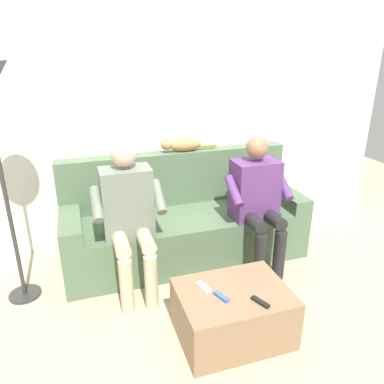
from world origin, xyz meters
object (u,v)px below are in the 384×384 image
object	(u,v)px
remote_white	(203,287)
coffee_table	(233,313)
remote_black	(260,302)
person_left_seated	(257,197)
cat_on_backrest	(182,145)
couch	(184,224)
person_right_seated	(129,211)
remote_blue	(221,296)

from	to	relation	value
remote_white	coffee_table	bearing A→B (deg)	-131.29
remote_black	coffee_table	bearing A→B (deg)	-170.47
person_left_seated	cat_on_backrest	bearing A→B (deg)	-50.34
couch	person_right_seated	distance (m)	0.74
person_right_seated	remote_white	xyz separation A→B (m)	(-0.36, 0.66, -0.31)
cat_on_backrest	remote_white	distance (m)	1.43
coffee_table	person_right_seated	xyz separation A→B (m)	(0.54, -0.75, 0.49)
couch	remote_black	distance (m)	1.27
coffee_table	remote_white	size ratio (longest dim) A/B	6.15
coffee_table	person_left_seated	bearing A→B (deg)	-125.38
couch	remote_blue	bearing A→B (deg)	84.81
couch	remote_blue	xyz separation A→B (m)	(0.10, 1.15, 0.05)
remote_blue	person_left_seated	bearing A→B (deg)	120.70
remote_blue	remote_black	size ratio (longest dim) A/B	0.90
person_left_seated	remote_black	world-z (taller)	person_left_seated
couch	person_right_seated	world-z (taller)	person_right_seated
remote_black	remote_white	size ratio (longest dim) A/B	1.10
person_left_seated	remote_black	size ratio (longest dim) A/B	8.88
person_left_seated	person_right_seated	size ratio (longest dim) A/B	0.95
person_left_seated	remote_white	world-z (taller)	person_left_seated
cat_on_backrest	remote_black	xyz separation A→B (m)	(-0.05, 1.51, -0.63)
coffee_table	remote_black	bearing A→B (deg)	122.73
remote_black	person_right_seated	bearing A→B (deg)	-167.83
couch	remote_blue	world-z (taller)	couch
couch	coffee_table	size ratio (longest dim) A/B	2.97
remote_white	couch	bearing A→B (deg)	-25.58
person_left_seated	remote_white	size ratio (longest dim) A/B	9.80
person_left_seated	remote_blue	world-z (taller)	person_left_seated
coffee_table	remote_black	world-z (taller)	remote_black
remote_blue	person_right_seated	bearing A→B (deg)	-171.38
remote_black	remote_white	distance (m)	0.38
person_left_seated	remote_black	xyz separation A→B (m)	(0.44, 0.92, -0.28)
couch	person_right_seated	size ratio (longest dim) A/B	1.78
person_right_seated	remote_black	distance (m)	1.16
person_right_seated	cat_on_backrest	bearing A→B (deg)	-135.18
person_right_seated	remote_white	world-z (taller)	person_right_seated
coffee_table	remote_white	xyz separation A→B (m)	(0.18, -0.09, 0.19)
person_left_seated	cat_on_backrest	distance (m)	0.83
remote_blue	remote_black	xyz separation A→B (m)	(-0.21, 0.12, -0.00)
coffee_table	person_right_seated	bearing A→B (deg)	-54.07
person_right_seated	remote_black	world-z (taller)	person_right_seated
couch	person_right_seated	xyz separation A→B (m)	(0.54, 0.36, 0.36)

